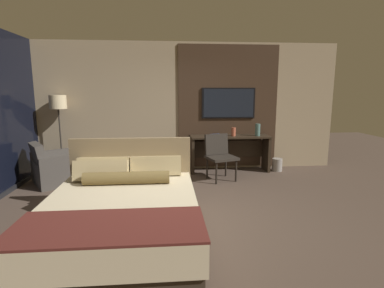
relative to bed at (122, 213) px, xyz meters
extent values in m
plane|color=#4C3D33|center=(0.76, 0.65, -0.32)|extent=(16.00, 16.00, 0.00)
cube|color=tan|center=(0.76, 3.25, 1.08)|extent=(7.20, 0.06, 2.80)
cube|color=#3D2B1E|center=(1.92, 3.20, 1.08)|extent=(2.22, 0.03, 2.70)
cube|color=#33281E|center=(0.01, -0.12, -0.21)|extent=(1.69, 2.13, 0.22)
cube|color=beige|center=(0.01, -0.12, 0.06)|extent=(1.74, 2.19, 0.31)
cube|color=#56231E|center=(0.01, -0.83, 0.23)|extent=(1.76, 0.77, 0.02)
cube|color=#7F6B4C|center=(0.01, 1.02, 0.22)|extent=(1.78, 0.08, 1.07)
cube|color=tan|center=(-0.37, 0.88, 0.36)|extent=(0.73, 0.23, 0.31)
cube|color=tan|center=(0.38, 0.88, 0.36)|extent=(0.73, 0.23, 0.31)
cube|color=tan|center=(-0.37, 0.67, 0.36)|extent=(0.73, 0.25, 0.32)
cylinder|color=brown|center=(0.01, 0.46, 0.30)|extent=(1.13, 0.17, 0.17)
cube|color=#2D2319|center=(1.92, 2.93, 0.46)|extent=(1.72, 0.50, 0.03)
cube|color=#2D2319|center=(1.09, 2.93, 0.06)|extent=(0.06, 0.45, 0.76)
cube|color=#2D2319|center=(2.75, 2.93, 0.06)|extent=(0.06, 0.45, 0.76)
cube|color=#2D2319|center=(1.92, 3.16, 0.14)|extent=(1.60, 0.02, 0.38)
cube|color=black|center=(1.92, 3.17, 1.17)|extent=(1.19, 0.04, 0.67)
cube|color=black|center=(1.92, 3.15, 1.17)|extent=(1.12, 0.01, 0.62)
cube|color=#28231E|center=(1.62, 2.27, 0.14)|extent=(0.67, 0.65, 0.05)
cube|color=#28231E|center=(1.55, 2.48, 0.37)|extent=(0.50, 0.25, 0.42)
cylinder|color=black|center=(1.48, 2.01, -0.10)|extent=(0.04, 0.04, 0.43)
cylinder|color=black|center=(1.89, 2.14, -0.10)|extent=(0.04, 0.04, 0.43)
cylinder|color=black|center=(1.35, 2.40, -0.10)|extent=(0.04, 0.04, 0.43)
cylinder|color=black|center=(1.76, 2.53, -0.10)|extent=(0.04, 0.04, 0.43)
cube|color=#47423D|center=(-1.56, 2.36, -0.09)|extent=(1.01, 0.96, 0.45)
cube|color=#47423D|center=(-1.83, 2.19, 0.31)|extent=(0.51, 0.64, 0.38)
cube|color=#47423D|center=(-1.36, 2.06, -0.02)|extent=(0.72, 0.51, 0.59)
cube|color=#47423D|center=(-1.76, 2.67, -0.02)|extent=(0.72, 0.51, 0.59)
cylinder|color=#282623|center=(-1.68, 2.99, -0.30)|extent=(0.28, 0.28, 0.03)
cylinder|color=#332D28|center=(-1.68, 2.99, 0.40)|extent=(0.03, 0.03, 1.43)
cylinder|color=beige|center=(-1.68, 2.99, 1.22)|extent=(0.34, 0.34, 0.28)
cylinder|color=#4C706B|center=(2.52, 2.88, 0.61)|extent=(0.11, 0.11, 0.26)
cylinder|color=#B2563D|center=(1.99, 2.91, 0.57)|extent=(0.09, 0.09, 0.18)
cube|color=navy|center=(1.63, 3.00, 0.49)|extent=(0.26, 0.22, 0.03)
cylinder|color=gray|center=(2.98, 2.85, -0.18)|extent=(0.22, 0.22, 0.28)
camera|label=1|loc=(0.54, -3.43, 1.44)|focal=28.00mm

